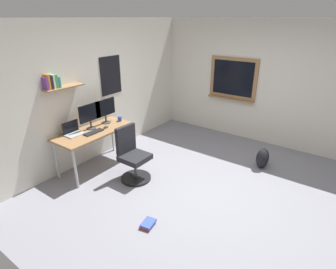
# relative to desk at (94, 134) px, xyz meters

# --- Properties ---
(ground_plane) EXTENTS (5.20, 5.20, 0.00)m
(ground_plane) POSITION_rel_desk_xyz_m (0.53, -2.05, -0.67)
(ground_plane) COLOR gray
(ground_plane) RESTS_ON ground
(wall_back) EXTENTS (5.00, 0.30, 2.60)m
(wall_back) POSITION_rel_desk_xyz_m (0.53, 0.40, 0.64)
(wall_back) COLOR silver
(wall_back) RESTS_ON ground
(wall_right) EXTENTS (0.22, 5.00, 2.60)m
(wall_right) POSITION_rel_desk_xyz_m (2.98, -2.02, 0.63)
(wall_right) COLOR silver
(wall_right) RESTS_ON ground
(desk) EXTENTS (1.43, 0.64, 0.74)m
(desk) POSITION_rel_desk_xyz_m (0.00, 0.00, 0.00)
(desk) COLOR #997047
(desk) RESTS_ON ground
(office_chair) EXTENTS (0.52, 0.52, 0.95)m
(office_chair) POSITION_rel_desk_xyz_m (0.10, -0.81, -0.26)
(office_chair) COLOR black
(office_chair) RESTS_ON ground
(laptop) EXTENTS (0.31, 0.21, 0.23)m
(laptop) POSITION_rel_desk_xyz_m (-0.32, 0.15, 0.13)
(laptop) COLOR #ADAFB5
(laptop) RESTS_ON desk
(monitor_primary) EXTENTS (0.46, 0.17, 0.46)m
(monitor_primary) POSITION_rel_desk_xyz_m (0.04, 0.10, 0.34)
(monitor_primary) COLOR #38383D
(monitor_primary) RESTS_ON desk
(monitor_secondary) EXTENTS (0.46, 0.17, 0.46)m
(monitor_secondary) POSITION_rel_desk_xyz_m (0.39, 0.10, 0.34)
(monitor_secondary) COLOR #38383D
(monitor_secondary) RESTS_ON desk
(keyboard) EXTENTS (0.37, 0.13, 0.02)m
(keyboard) POSITION_rel_desk_xyz_m (-0.07, -0.08, 0.08)
(keyboard) COLOR black
(keyboard) RESTS_ON desk
(computer_mouse) EXTENTS (0.10, 0.06, 0.03)m
(computer_mouse) POSITION_rel_desk_xyz_m (0.21, -0.08, 0.09)
(computer_mouse) COLOR #262628
(computer_mouse) RESTS_ON desk
(coffee_mug) EXTENTS (0.08, 0.08, 0.09)m
(coffee_mug) POSITION_rel_desk_xyz_m (0.62, -0.03, 0.12)
(coffee_mug) COLOR #334CA5
(coffee_mug) RESTS_ON desk
(backpack) EXTENTS (0.32, 0.22, 0.38)m
(backpack) POSITION_rel_desk_xyz_m (1.79, -2.52, -0.48)
(backpack) COLOR black
(backpack) RESTS_ON ground
(book_stack_on_floor) EXTENTS (0.24, 0.20, 0.06)m
(book_stack_on_floor) POSITION_rel_desk_xyz_m (-0.68, -1.79, -0.63)
(book_stack_on_floor) COLOR #C63833
(book_stack_on_floor) RESTS_ON ground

